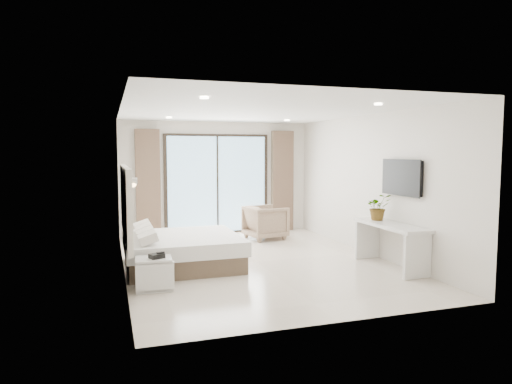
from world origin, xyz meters
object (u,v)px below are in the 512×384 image
Objects in this scene: bed at (181,250)px; armchair at (266,221)px; console_desk at (390,235)px; nightstand at (154,274)px.

bed is 2.30× the size of armchair.
bed is 3.60m from console_desk.
armchair is at bearing 41.05° from bed.
bed is at bearing 121.27° from armchair.
bed is at bearing 160.51° from console_desk.
armchair is at bearing 110.43° from console_desk.
nightstand is 0.33× the size of console_desk.
bed reaches higher than nightstand.
bed is 1.20× the size of console_desk.
nightstand is (-0.58, -1.21, -0.05)m from bed.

